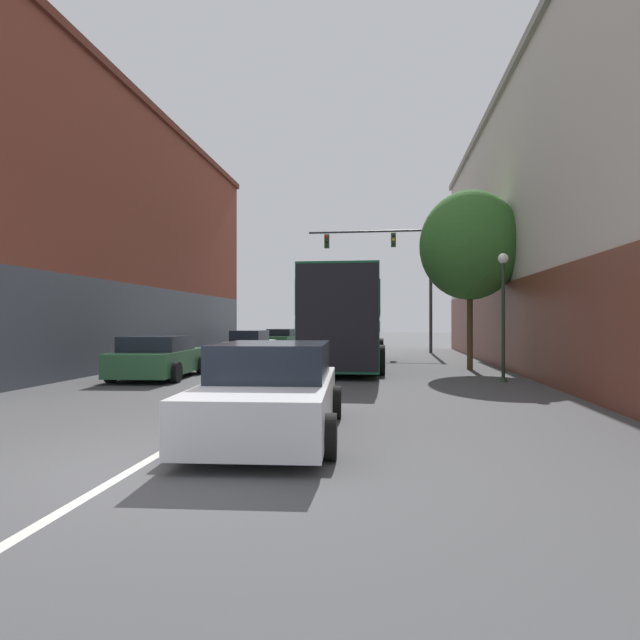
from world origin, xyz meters
name	(u,v)px	position (x,y,z in m)	size (l,w,h in m)	color
ground_plane	(133,470)	(0.00, 0.00, 0.00)	(160.00, 160.00, 0.00)	#4C4C4F
lane_center_line	(307,367)	(0.00, 13.73, 0.00)	(0.14, 39.45, 0.01)	silver
building_left_brick	(87,237)	(-9.99, 14.87, 5.49)	(7.32, 22.34, 10.75)	brown
building_right_storefront	(613,220)	(11.37, 13.95, 5.53)	(8.12, 29.01, 10.82)	beige
bus	(348,316)	(1.58, 14.31, 1.99)	(2.90, 10.77, 3.55)	#145133
hatchback_foreground	(272,391)	(1.21, 2.09, 0.67)	(2.33, 4.51, 1.42)	silver
parked_car_left_near	(251,344)	(-3.98, 20.04, 0.62)	(2.00, 4.36, 1.31)	silver
parked_car_left_mid	(159,358)	(-4.00, 9.25, 0.64)	(2.33, 4.14, 1.32)	#285633
parked_car_left_far	(284,338)	(-3.91, 28.49, 0.61)	(2.49, 4.10, 1.28)	#285633
traffic_signal_gantry	(396,262)	(3.73, 23.44, 5.20)	(7.13, 0.36, 7.31)	#333338
street_lamp	(503,309)	(6.46, 9.62, 2.14)	(0.30, 0.30, 3.78)	#233323
street_tree_near	(470,245)	(6.14, 13.33, 4.58)	(3.67, 3.30, 6.61)	#4C3823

